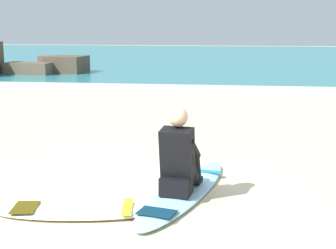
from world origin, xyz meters
The scene contains 7 objects.
ground_plane centered at (0.00, 0.00, 0.00)m, with size 80.00×80.00×0.00m, color beige.
sea centered at (0.00, 23.00, 0.05)m, with size 80.00×28.00×0.10m, color teal.
breaking_foam centered at (0.00, 9.30, 0.06)m, with size 80.00×0.90×0.11m, color white.
surfboard_main centered at (0.69, 0.36, 0.04)m, with size 1.10×2.56×0.08m.
surfer_seated centered at (0.65, 0.23, 0.44)m, with size 0.44×0.74×0.95m.
surfboard_spare_near centered at (-0.29, -0.39, 0.04)m, with size 1.78×0.77×0.08m.
rock_outcrop_distant centered at (-6.54, 12.34, 0.44)m, with size 4.25×3.01×1.27m.
Camera 1 is at (1.23, -4.97, 1.88)m, focal length 53.16 mm.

